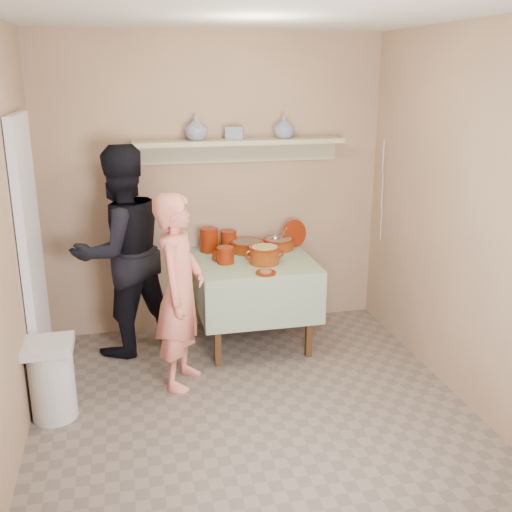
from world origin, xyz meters
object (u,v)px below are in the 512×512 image
object	(u,v)px
person_helper	(121,252)
cazuela_rice	(264,254)
person_cook	(180,292)
trash_bin	(52,380)
serving_table	(254,272)

from	to	relation	value
person_helper	cazuela_rice	bearing A→B (deg)	140.22
person_cook	trash_bin	distance (m)	1.05
person_cook	trash_bin	bearing A→B (deg)	130.26
person_cook	cazuela_rice	distance (m)	0.86
cazuela_rice	trash_bin	world-z (taller)	cazuela_rice
person_cook	person_helper	xyz separation A→B (m)	(-0.40, 0.68, 0.13)
person_cook	person_helper	distance (m)	0.80
person_helper	trash_bin	world-z (taller)	person_helper
person_helper	serving_table	bearing A→B (deg)	147.35
trash_bin	cazuela_rice	bearing A→B (deg)	23.88
person_cook	person_helper	bearing A→B (deg)	53.28
cazuela_rice	serving_table	bearing A→B (deg)	110.71
cazuela_rice	trash_bin	xyz separation A→B (m)	(-1.65, -0.73, -0.56)
cazuela_rice	trash_bin	bearing A→B (deg)	-156.12
trash_bin	person_cook	bearing A→B (deg)	17.78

